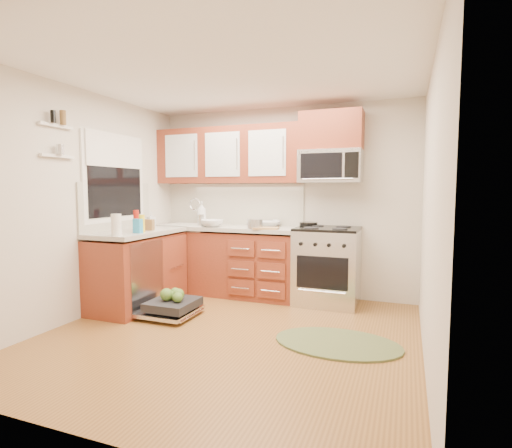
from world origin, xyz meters
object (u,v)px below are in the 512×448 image
at_px(upper_cabinets, 228,156).
at_px(rug, 337,343).
at_px(dishwasher, 170,308).
at_px(bowl_a, 269,224).
at_px(bowl_b, 212,223).
at_px(cutting_board, 266,228).
at_px(paper_towel_roll, 116,225).
at_px(range, 327,266).
at_px(stock_pot, 255,224).
at_px(cup, 276,223).
at_px(sink, 190,234).
at_px(microwave, 331,166).
at_px(skillet, 308,224).

xyz_separation_m(upper_cabinets, rug, (1.75, -1.42, -1.86)).
bearing_deg(dishwasher, upper_cabinets, 83.96).
xyz_separation_m(rug, bowl_a, (-1.14, 1.39, 0.95)).
xyz_separation_m(bowl_a, bowl_b, (-0.69, -0.29, 0.01)).
xyz_separation_m(dishwasher, cutting_board, (0.81, 0.92, 0.84)).
xyz_separation_m(upper_cabinets, bowl_a, (0.60, -0.03, -0.91)).
relative_size(dishwasher, bowl_a, 2.44).
bearing_deg(bowl_a, paper_towel_roll, -126.88).
distance_m(range, stock_pot, 1.04).
relative_size(range, cutting_board, 3.12).
distance_m(stock_pot, paper_towel_roll, 1.66).
xyz_separation_m(dishwasher, cup, (0.81, 1.35, 0.87)).
bearing_deg(sink, bowl_a, 6.28).
distance_m(microwave, bowl_a, 1.09).
bearing_deg(cutting_board, bowl_b, 177.75).
height_order(sink, cup, cup).
relative_size(rug, bowl_b, 3.96).
bearing_deg(sink, stock_pot, -10.74).
height_order(range, dishwasher, range).
bearing_deg(microwave, paper_towel_roll, -141.52).
height_order(range, bowl_b, bowl_b).
bearing_deg(bowl_b, range, 6.88).
distance_m(sink, cup, 1.23).
bearing_deg(microwave, stock_pot, -159.35).
distance_m(range, dishwasher, 1.95).
bearing_deg(paper_towel_roll, microwave, 38.48).
distance_m(upper_cabinets, cup, 1.13).
bearing_deg(skillet, upper_cabinets, -179.12).
bearing_deg(paper_towel_roll, cutting_board, 44.85).
height_order(dishwasher, bowl_a, bowl_a).
xyz_separation_m(dishwasher, stock_pot, (0.66, 0.92, 0.89)).
xyz_separation_m(microwave, sink, (-1.93, -0.13, -0.90)).
height_order(cutting_board, cup, cup).
distance_m(range, cup, 0.91).
height_order(range, skillet, skillet).
xyz_separation_m(stock_pot, cup, (0.14, 0.43, -0.02)).
xyz_separation_m(sink, skillet, (1.65, 0.17, 0.17)).
distance_m(upper_cabinets, skillet, 1.44).
height_order(microwave, dishwasher, microwave).
bearing_deg(microwave, cutting_board, -155.63).
relative_size(dishwasher, rug, 0.60).
bearing_deg(bowl_b, microwave, 11.37).
bearing_deg(rug, skillet, 113.36).
bearing_deg(paper_towel_roll, dishwasher, 36.35).
bearing_deg(rug, stock_pot, 138.76).
xyz_separation_m(skillet, stock_pot, (-0.60, -0.37, 0.01)).
xyz_separation_m(microwave, cup, (-0.73, 0.10, -0.73)).
height_order(range, cup, cup).
relative_size(rug, skillet, 5.02).
height_order(upper_cabinets, paper_towel_roll, upper_cabinets).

